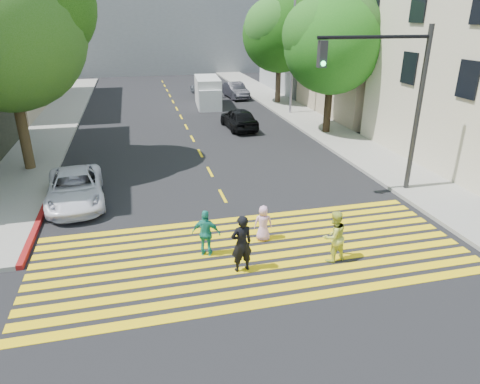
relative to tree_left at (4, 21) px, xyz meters
name	(u,v)px	position (x,y,z in m)	size (l,w,h in m)	color
ground	(265,276)	(8.20, -11.26, -6.65)	(120.00, 120.00, 0.00)	black
sidewalk_left	(59,119)	(-0.30, 10.74, -6.58)	(3.00, 40.00, 0.15)	gray
sidewalk_right	(324,129)	(16.70, 3.74, -6.58)	(3.00, 60.00, 0.15)	gray
curb_red	(43,211)	(1.30, -5.26, -6.57)	(0.20, 8.00, 0.16)	maroon
crosswalk	(253,254)	(8.20, -9.99, -6.65)	(13.40, 5.30, 0.01)	yellow
lane_line	(179,113)	(8.20, 11.24, -6.65)	(0.12, 34.40, 0.01)	yellow
building_right_tan	(390,43)	(23.20, 7.74, -1.65)	(10.00, 10.00, 10.00)	tan
building_right_grey	(326,36)	(23.20, 18.74, -1.65)	(10.00, 10.00, 10.00)	gray
backdrop_block	(154,22)	(8.20, 36.74, -0.65)	(30.00, 8.00, 12.00)	gray
tree_left	(4,21)	(0.00, 0.00, 0.00)	(7.65, 7.04, 9.87)	#382A1B
tree_right_near	(334,39)	(16.55, 2.90, -1.06)	(7.18, 6.86, 8.27)	black
tree_right_far	(280,30)	(16.67, 12.90, -0.90)	(7.61, 7.55, 8.52)	#32231B
pedestrian_man	(242,244)	(7.63, -10.79, -5.77)	(0.64, 0.42, 1.76)	black
pedestrian_woman	(334,236)	(10.45, -10.90, -5.84)	(0.79, 0.61, 1.62)	#D2DD4E
pedestrian_child	(263,223)	(8.76, -9.18, -6.04)	(0.59, 0.39, 1.22)	#DFA4CF
pedestrian_extra	(206,233)	(6.79, -9.70, -5.90)	(0.88, 0.37, 1.51)	teal
white_sedan	(75,188)	(2.45, -4.54, -6.02)	(2.09, 4.53, 1.26)	white
dark_car_near	(239,118)	(11.47, 5.34, -5.96)	(1.64, 4.09, 1.39)	black
silver_car	(204,88)	(11.37, 18.49, -6.03)	(1.74, 4.28, 1.24)	#8C939F
dark_car_parked	(235,90)	(13.78, 16.13, -5.98)	(1.42, 4.06, 1.34)	#212128
white_van	(208,93)	(10.79, 13.04, -5.58)	(2.17, 4.91, 2.26)	silver
traffic_signal	(393,90)	(14.63, -6.53, -2.37)	(4.51, 0.39, 6.62)	#2D2D2D
street_lamp	(291,41)	(16.02, 8.71, -1.47)	(2.04, 0.25, 9.04)	gray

